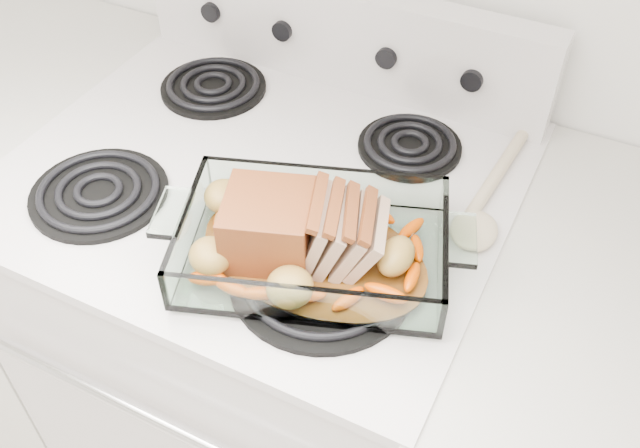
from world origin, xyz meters
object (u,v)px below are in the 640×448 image
at_px(electric_range, 274,341).
at_px(counter_left, 27,241).
at_px(baking_dish, 313,248).
at_px(pork_roast, 293,223).

distance_m(electric_range, counter_left, 0.67).
bearing_deg(counter_left, baking_dish, -9.23).
height_order(electric_range, pork_roast, electric_range).
relative_size(counter_left, baking_dish, 2.62).
relative_size(counter_left, pork_roast, 4.31).
bearing_deg(baking_dish, pork_roast, 160.78).
xyz_separation_m(electric_range, counter_left, (-0.67, -0.00, -0.02)).
bearing_deg(pork_roast, baking_dish, -4.62).
xyz_separation_m(electric_range, baking_dish, (0.16, -0.14, 0.48)).
distance_m(baking_dish, pork_roast, 0.05).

